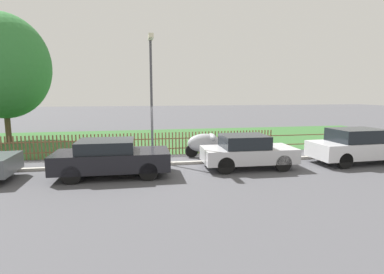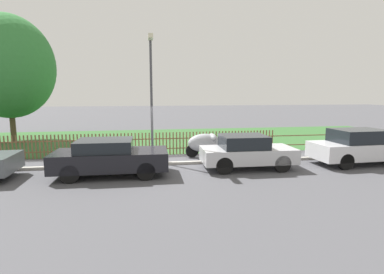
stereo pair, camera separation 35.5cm
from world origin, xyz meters
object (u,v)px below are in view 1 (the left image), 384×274
(parked_car_red_compact, at_px, (359,146))
(street_lamp, at_px, (151,84))
(covered_motorcycle, at_px, (205,143))
(parked_car_black_saloon, at_px, (111,157))
(parked_car_navy_estate, at_px, (247,151))
(tree_behind_motorcycle, at_px, (2,66))

(parked_car_red_compact, relative_size, street_lamp, 0.81)
(covered_motorcycle, bearing_deg, parked_car_black_saloon, -151.58)
(parked_car_navy_estate, distance_m, parked_car_red_compact, 5.23)
(parked_car_navy_estate, height_order, tree_behind_motorcycle, tree_behind_motorcycle)
(parked_car_black_saloon, height_order, parked_car_navy_estate, parked_car_navy_estate)
(tree_behind_motorcycle, distance_m, street_lamp, 11.36)
(parked_car_black_saloon, bearing_deg, parked_car_red_compact, 2.04)
(tree_behind_motorcycle, bearing_deg, parked_car_navy_estate, -35.89)
(parked_car_black_saloon, height_order, street_lamp, street_lamp)
(parked_car_navy_estate, xyz_separation_m, street_lamp, (-3.80, 1.76, 2.77))
(parked_car_red_compact, height_order, tree_behind_motorcycle, tree_behind_motorcycle)
(parked_car_navy_estate, relative_size, tree_behind_motorcycle, 0.48)
(covered_motorcycle, distance_m, street_lamp, 3.88)
(parked_car_red_compact, bearing_deg, street_lamp, 166.59)
(parked_car_black_saloon, distance_m, parked_car_red_compact, 10.68)
(parked_car_black_saloon, bearing_deg, street_lamp, 51.34)
(parked_car_black_saloon, distance_m, covered_motorcycle, 5.05)
(parked_car_black_saloon, height_order, parked_car_red_compact, parked_car_red_compact)
(parked_car_black_saloon, height_order, tree_behind_motorcycle, tree_behind_motorcycle)
(parked_car_navy_estate, height_order, parked_car_red_compact, parked_car_red_compact)
(street_lamp, bearing_deg, parked_car_navy_estate, -24.90)
(parked_car_red_compact, xyz_separation_m, tree_behind_motorcycle, (-17.69, 9.05, 3.94))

